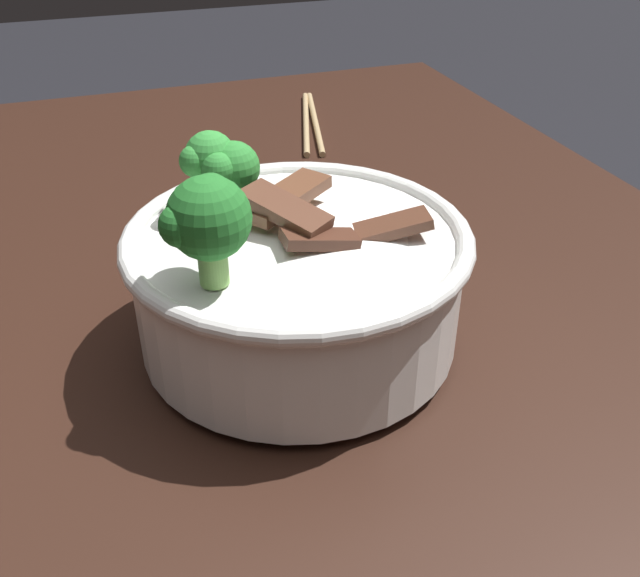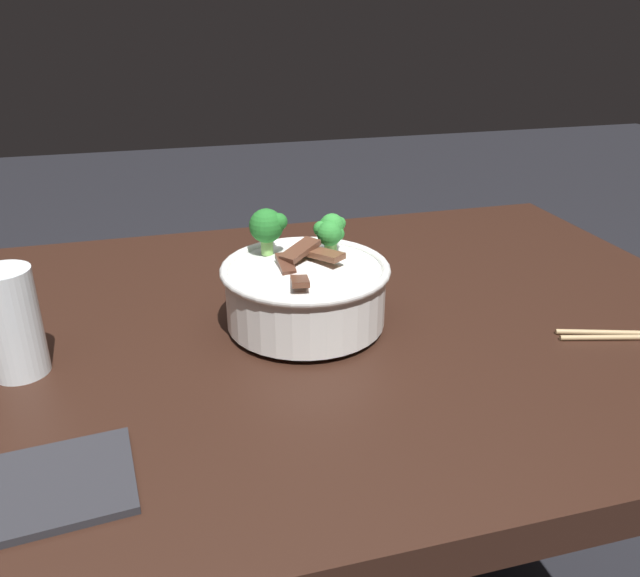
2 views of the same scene
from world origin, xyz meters
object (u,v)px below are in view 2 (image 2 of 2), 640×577
at_px(folded_napkin, 63,483).
at_px(drinking_glass, 14,330).
at_px(chopsticks_pair, 637,335).
at_px(rice_bowl, 305,285).

bearing_deg(folded_napkin, drinking_glass, 106.71).
bearing_deg(drinking_glass, folded_napkin, -73.29).
xyz_separation_m(drinking_glass, folded_napkin, (0.07, -0.22, -0.05)).
relative_size(drinking_glass, chopsticks_pair, 0.65).
height_order(rice_bowl, folded_napkin, rice_bowl).
xyz_separation_m(rice_bowl, drinking_glass, (-0.35, -0.03, -0.00)).
bearing_deg(chopsticks_pair, rice_bowl, 160.26).
height_order(drinking_glass, folded_napkin, drinking_glass).
distance_m(drinking_glass, chopsticks_pair, 0.77).
bearing_deg(folded_napkin, chopsticks_pair, 8.09).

